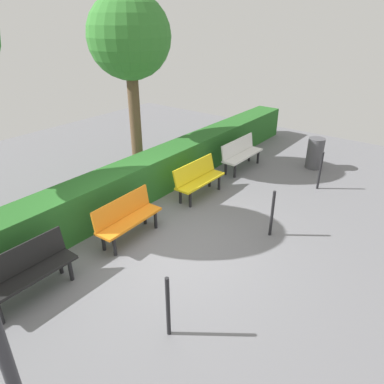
% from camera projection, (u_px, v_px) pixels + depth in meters
% --- Properties ---
extents(ground_plane, '(17.95, 17.95, 0.00)m').
position_uv_depth(ground_plane, '(166.00, 246.00, 7.00)').
color(ground_plane, slate).
extents(bench_white, '(1.63, 0.47, 0.86)m').
position_uv_depth(bench_white, '(241.00, 153.00, 10.30)').
color(bench_white, white).
rests_on(bench_white, ground_plane).
extents(bench_yellow, '(1.50, 0.50, 0.86)m').
position_uv_depth(bench_yellow, '(198.00, 178.00, 8.73)').
color(bench_yellow, yellow).
rests_on(bench_yellow, ground_plane).
extents(bench_orange, '(1.49, 0.51, 0.86)m').
position_uv_depth(bench_orange, '(127.00, 217.00, 7.05)').
color(bench_orange, orange).
rests_on(bench_orange, ground_plane).
extents(bench_black, '(1.51, 0.46, 0.86)m').
position_uv_depth(bench_black, '(26.00, 270.00, 5.58)').
color(bench_black, black).
rests_on(bench_black, ground_plane).
extents(hedge_row, '(13.95, 0.79, 0.97)m').
position_uv_depth(hedge_row, '(134.00, 182.00, 8.47)').
color(hedge_row, '#266023').
rests_on(hedge_row, ground_plane).
extents(tree_near, '(2.13, 2.13, 4.63)m').
position_uv_depth(tree_near, '(129.00, 39.00, 8.97)').
color(tree_near, brown).
rests_on(tree_near, ground_plane).
extents(railing_post_near, '(0.06, 0.06, 1.00)m').
position_uv_depth(railing_post_near, '(320.00, 171.00, 9.07)').
color(railing_post_near, black).
rests_on(railing_post_near, ground_plane).
extents(railing_post_mid, '(0.06, 0.06, 1.00)m').
position_uv_depth(railing_post_mid, '(272.00, 214.00, 7.12)').
color(railing_post_mid, black).
rests_on(railing_post_mid, ground_plane).
extents(railing_post_far, '(0.06, 0.06, 1.00)m').
position_uv_depth(railing_post_far, '(168.00, 307.00, 4.86)').
color(railing_post_far, black).
rests_on(railing_post_far, ground_plane).
extents(trash_bin, '(0.46, 0.46, 0.89)m').
position_uv_depth(trash_bin, '(315.00, 153.00, 10.36)').
color(trash_bin, '#4C4C51').
rests_on(trash_bin, ground_plane).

